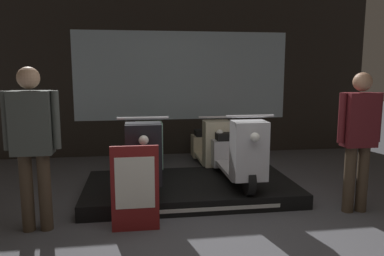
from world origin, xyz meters
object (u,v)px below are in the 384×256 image
object	(u,v)px
scooter_display_right	(237,154)
scooter_backrow_1	(210,147)
scooter_display_left	(143,157)
price_sign_board	(135,188)
scooter_backrow_0	(148,148)
person_left_browsing	(32,137)
person_right_browsing	(359,133)

from	to	relation	value
scooter_display_right	scooter_backrow_1	world-z (taller)	scooter_display_right
scooter_display_left	price_sign_board	xyz separation A→B (m)	(-0.10, -0.97, -0.10)
scooter_display_left	scooter_backrow_0	bearing A→B (deg)	85.62
person_left_browsing	scooter_backrow_0	bearing A→B (deg)	60.71
scooter_display_right	scooter_backrow_1	size ratio (longest dim) A/B	1.00
scooter_display_right	person_left_browsing	bearing A→B (deg)	-161.26
scooter_display_right	price_sign_board	bearing A→B (deg)	-144.14
scooter_display_left	scooter_backrow_0	distance (m)	1.40
scooter_display_right	scooter_display_left	bearing A→B (deg)	180.00
scooter_display_left	scooter_backrow_0	size ratio (longest dim) A/B	1.00
scooter_display_right	scooter_backrow_1	distance (m)	1.40
person_right_browsing	price_sign_board	distance (m)	2.62
scooter_backrow_0	person_left_browsing	world-z (taller)	person_left_browsing
scooter_display_left	person_left_browsing	world-z (taller)	person_left_browsing
person_left_browsing	person_right_browsing	world-z (taller)	person_left_browsing
scooter_display_left	scooter_backrow_0	world-z (taller)	scooter_display_left
scooter_backrow_0	person_right_browsing	bearing A→B (deg)	-42.78
scooter_backrow_1	person_left_browsing	bearing A→B (deg)	-136.08
scooter_display_right	person_right_browsing	bearing A→B (deg)	-33.16
scooter_backrow_1	person_right_browsing	world-z (taller)	person_right_browsing
scooter_backrow_0	scooter_backrow_1	distance (m)	1.04
person_right_browsing	price_sign_board	bearing A→B (deg)	-176.23
scooter_backrow_0	person_left_browsing	xyz separation A→B (m)	(-1.23, -2.19, 0.61)
scooter_backrow_1	person_left_browsing	xyz separation A→B (m)	(-2.27, -2.19, 0.61)
scooter_display_left	scooter_display_right	xyz separation A→B (m)	(1.24, 0.00, 0.00)
scooter_display_left	price_sign_board	bearing A→B (deg)	-95.96
scooter_display_right	price_sign_board	distance (m)	1.66
scooter_backrow_1	person_left_browsing	distance (m)	3.21
scooter_display_left	price_sign_board	world-z (taller)	scooter_display_left
scooter_backrow_1	price_sign_board	world-z (taller)	scooter_backrow_1
person_left_browsing	price_sign_board	world-z (taller)	person_left_browsing
scooter_display_left	price_sign_board	distance (m)	0.98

